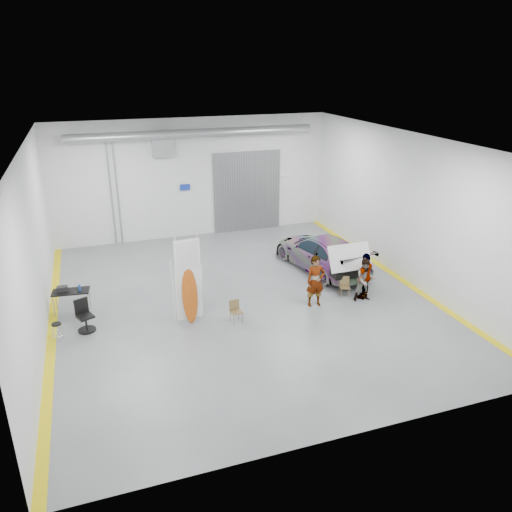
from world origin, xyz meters
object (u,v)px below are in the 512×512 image
object	(u,v)px
person_a	(316,281)
person_c	(365,276)
work_table	(69,291)
person_b	(365,280)
shop_stool	(58,332)
folding_chair_near	(236,316)
surfboard_display	(188,288)
sedan_car	(321,252)
folding_chair_far	(345,291)
office_chair	(85,317)

from	to	relation	value
person_a	person_c	xyz separation A→B (m)	(2.06, -0.06, -0.06)
person_a	work_table	xyz separation A→B (m)	(-8.65, 2.43, -0.17)
person_b	shop_stool	size ratio (longest dim) A/B	2.71
person_c	person_b	bearing A→B (deg)	29.85
shop_stool	person_b	bearing A→B (deg)	-3.44
folding_chair_near	work_table	world-z (taller)	work_table
surfboard_display	person_c	bearing A→B (deg)	-7.37
shop_stool	sedan_car	bearing A→B (deg)	13.91
person_a	shop_stool	world-z (taller)	person_a
sedan_car	surfboard_display	distance (m)	7.06
folding_chair_far	shop_stool	world-z (taller)	folding_chair_far
person_c	shop_stool	size ratio (longest dim) A/B	2.96
person_b	office_chair	distance (m)	10.17
surfboard_display	shop_stool	size ratio (longest dim) A/B	5.20
person_c	shop_stool	bearing A→B (deg)	-35.67
surfboard_display	office_chair	xyz separation A→B (m)	(-3.46, 0.57, -0.83)
person_b	work_table	bearing A→B (deg)	170.52
shop_stool	office_chair	world-z (taller)	office_chair
folding_chair_near	shop_stool	xyz separation A→B (m)	(-5.88, 0.72, 0.06)
sedan_car	office_chair	size ratio (longest dim) A/B	4.67
surfboard_display	office_chair	bearing A→B (deg)	166.00
person_c	folding_chair_near	bearing A→B (deg)	-30.53
surfboard_display	folding_chair_far	bearing A→B (deg)	-4.40
shop_stool	work_table	xyz separation A→B (m)	(0.39, 2.01, 0.50)
person_b	folding_chair_near	xyz separation A→B (m)	(-5.13, -0.06, -0.60)
person_a	surfboard_display	xyz separation A→B (m)	(-4.68, 0.26, 0.33)
person_a	surfboard_display	world-z (taller)	surfboard_display
person_c	surfboard_display	bearing A→B (deg)	-35.88
folding_chair_near	work_table	distance (m)	6.15
work_table	person_c	bearing A→B (deg)	-13.10
person_a	shop_stool	size ratio (longest dim) A/B	3.14
sedan_car	folding_chair_far	bearing A→B (deg)	73.07
sedan_car	person_b	world-z (taller)	person_b
person_c	folding_chair_near	world-z (taller)	person_c
folding_chair_far	office_chair	distance (m)	9.57
surfboard_display	folding_chair_near	size ratio (longest dim) A/B	4.10
sedan_car	folding_chair_far	distance (m)	2.88
person_b	person_c	distance (m)	0.22
folding_chair_near	surfboard_display	bearing A→B (deg)	153.65
shop_stool	office_chair	distance (m)	1.00
person_b	folding_chair_far	bearing A→B (deg)	141.19
folding_chair_far	work_table	distance (m)	10.30
person_b	surfboard_display	bearing A→B (deg)	-179.63
sedan_car	person_b	xyz separation A→B (m)	(0.21, -3.34, 0.09)
folding_chair_far	office_chair	world-z (taller)	office_chair
folding_chair_far	shop_stool	bearing A→B (deg)	-163.18
office_chair	surfboard_display	bearing A→B (deg)	-31.85
surfboard_display	folding_chair_near	distance (m)	1.94
person_a	person_c	world-z (taller)	person_a
person_b	work_table	distance (m)	10.95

